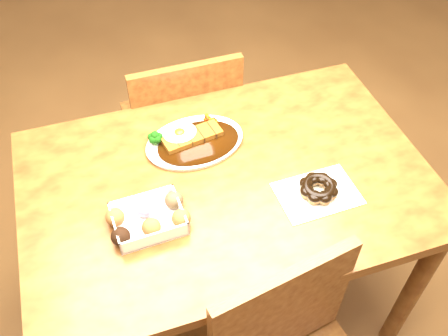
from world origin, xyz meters
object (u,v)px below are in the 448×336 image
object	(u,v)px
table	(227,199)
katsu_curry_plate	(193,140)
pon_de_ring	(318,189)
chair_far	(183,128)
donut_box	(148,218)

from	to	relation	value
table	katsu_curry_plate	bearing A→B (deg)	108.10
table	pon_de_ring	bearing A→B (deg)	-31.14
katsu_curry_plate	table	bearing A→B (deg)	-71.90
table	katsu_curry_plate	size ratio (longest dim) A/B	3.67
table	katsu_curry_plate	xyz separation A→B (m)	(-0.06, 0.17, 0.11)
katsu_curry_plate	pon_de_ring	size ratio (longest dim) A/B	1.40
katsu_curry_plate	pon_de_ring	distance (m)	0.42
chair_far	donut_box	distance (m)	0.74
table	chair_far	world-z (taller)	chair_far
table	pon_de_ring	xyz separation A→B (m)	(0.23, -0.14, 0.12)
donut_box	pon_de_ring	distance (m)	0.48
chair_far	katsu_curry_plate	bearing A→B (deg)	82.31
table	donut_box	xyz separation A→B (m)	(-0.25, -0.09, 0.13)
chair_far	pon_de_ring	world-z (taller)	chair_far
table	pon_de_ring	world-z (taller)	pon_de_ring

